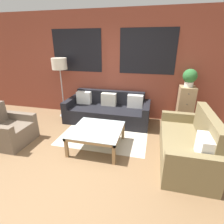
% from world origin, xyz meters
% --- Properties ---
extents(ground_plane, '(16.00, 16.00, 0.00)m').
position_xyz_m(ground_plane, '(0.00, 0.00, 0.00)').
color(ground_plane, brown).
extents(wall_back_brick, '(8.40, 0.09, 2.80)m').
position_xyz_m(wall_back_brick, '(0.00, 2.44, 1.41)').
color(wall_back_brick, brown).
rests_on(wall_back_brick, ground_plane).
extents(rug, '(1.96, 1.50, 0.00)m').
position_xyz_m(rug, '(0.15, 1.22, 0.00)').
color(rug, beige).
rests_on(rug, ground_plane).
extents(couch_dark, '(2.22, 0.88, 0.78)m').
position_xyz_m(couch_dark, '(0.02, 1.95, 0.28)').
color(couch_dark, black).
rests_on(couch_dark, ground_plane).
extents(settee_vintage, '(0.80, 1.68, 0.92)m').
position_xyz_m(settee_vintage, '(1.86, 0.62, 0.31)').
color(settee_vintage, olive).
rests_on(settee_vintage, ground_plane).
extents(armchair_corner, '(0.80, 0.81, 0.84)m').
position_xyz_m(armchair_corner, '(-1.73, 0.38, 0.28)').
color(armchair_corner, '#6B5B4C').
rests_on(armchair_corner, ground_plane).
extents(coffee_table, '(0.98, 0.98, 0.42)m').
position_xyz_m(coffee_table, '(0.15, 0.64, 0.36)').
color(coffee_table, silver).
rests_on(coffee_table, ground_plane).
extents(floor_lamp, '(0.40, 0.40, 1.64)m').
position_xyz_m(floor_lamp, '(-1.31, 2.02, 1.43)').
color(floor_lamp, '#B2B2B7').
rests_on(floor_lamp, ground_plane).
extents(drawer_cabinet, '(0.37, 0.41, 1.02)m').
position_xyz_m(drawer_cabinet, '(1.99, 2.16, 0.51)').
color(drawer_cabinet, tan).
rests_on(drawer_cabinet, ground_plane).
extents(potted_plant, '(0.33, 0.33, 0.42)m').
position_xyz_m(potted_plant, '(1.99, 2.16, 1.25)').
color(potted_plant, silver).
rests_on(potted_plant, drawer_cabinet).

